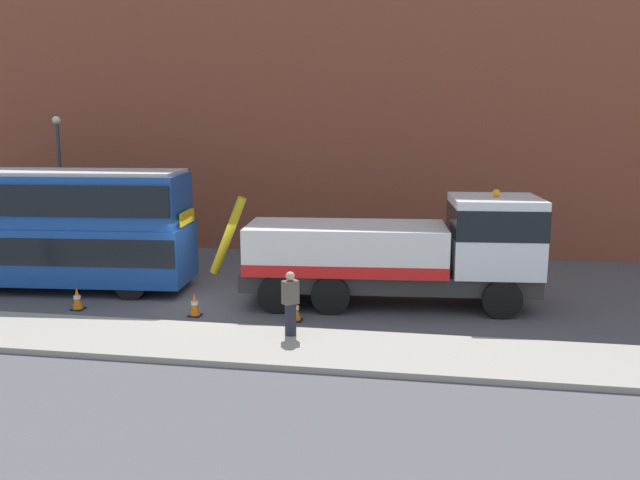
{
  "coord_description": "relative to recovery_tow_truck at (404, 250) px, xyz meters",
  "views": [
    {
      "loc": [
        6.79,
        -19.55,
        5.81
      ],
      "look_at": [
        3.45,
        0.29,
        2.0
      ],
      "focal_mm": 36.7,
      "sensor_mm": 36.0,
      "label": 1
    }
  ],
  "objects": [
    {
      "name": "near_kerb",
      "position": [
        -6.06,
        -4.53,
        -1.68
      ],
      "size": [
        60.0,
        2.8,
        0.15
      ],
      "primitive_type": "cube",
      "color": "gray",
      "rests_on": "ground_plane"
    },
    {
      "name": "pedestrian_bystander",
      "position": [
        -2.77,
        -3.79,
        -0.77
      ],
      "size": [
        0.47,
        0.46,
        1.71
      ],
      "rotation": [
        0.0,
        0.0,
        2.29
      ],
      "color": "#232333",
      "rests_on": "near_kerb"
    },
    {
      "name": "double_decker_bus",
      "position": [
        -12.65,
        -0.04,
        0.47
      ],
      "size": [
        11.18,
        3.46,
        4.06
      ],
      "rotation": [
        0.0,
        0.0,
        0.08
      ],
      "color": "#19479E",
      "rests_on": "ground_plane"
    },
    {
      "name": "traffic_cone_near_truck",
      "position": [
        -2.98,
        -2.13,
        -1.42
      ],
      "size": [
        0.36,
        0.36,
        0.72
      ],
      "color": "orange",
      "rests_on": "ground_plane"
    },
    {
      "name": "street_lamp",
      "position": [
        -14.96,
        6.0,
        1.71
      ],
      "size": [
        0.36,
        0.36,
        5.83
      ],
      "color": "#38383D",
      "rests_on": "ground_plane"
    },
    {
      "name": "recovery_tow_truck",
      "position": [
        0.0,
        0.0,
        0.0
      ],
      "size": [
        10.23,
        3.38,
        3.67
      ],
      "rotation": [
        0.0,
        0.0,
        0.08
      ],
      "color": "#2D2D2D",
      "rests_on": "ground_plane"
    },
    {
      "name": "traffic_cone_near_bus",
      "position": [
        -9.77,
        -2.15,
        -1.42
      ],
      "size": [
        0.36,
        0.36,
        0.72
      ],
      "color": "orange",
      "rests_on": "ground_plane"
    },
    {
      "name": "traffic_cone_midway",
      "position": [
        -6.01,
        -2.17,
        -1.42
      ],
      "size": [
        0.36,
        0.36,
        0.72
      ],
      "color": "orange",
      "rests_on": "ground_plane"
    },
    {
      "name": "ground_plane",
      "position": [
        -6.06,
        -0.33,
        -1.76
      ],
      "size": [
        120.0,
        120.0,
        0.0
      ],
      "primitive_type": "plane",
      "color": "#4C4C51"
    },
    {
      "name": "building_facade",
      "position": [
        -6.06,
        8.2,
        6.31
      ],
      "size": [
        60.0,
        1.5,
        16.0
      ],
      "color": "brown",
      "rests_on": "ground_plane"
    }
  ]
}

